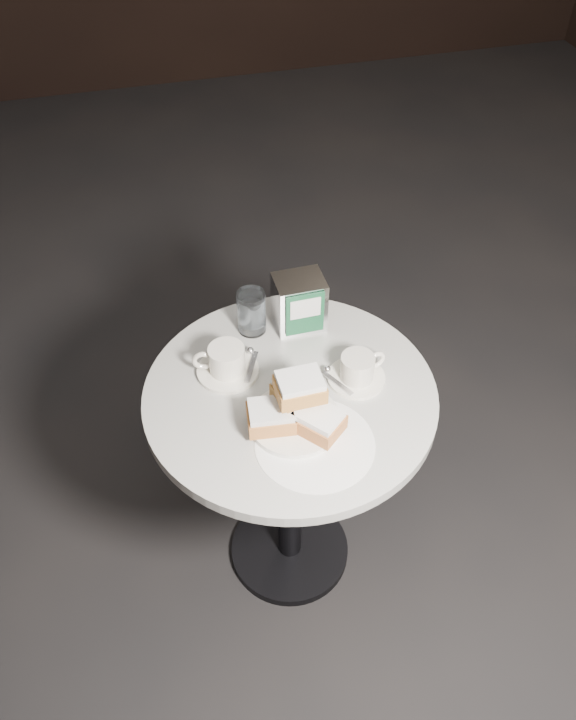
# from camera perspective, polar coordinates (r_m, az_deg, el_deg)

# --- Properties ---
(ground) EXTENTS (7.00, 7.00, 0.00)m
(ground) POSITION_cam_1_polar(r_m,az_deg,el_deg) (2.27, 0.13, -15.30)
(ground) COLOR black
(ground) RESTS_ON ground
(cafe_table) EXTENTS (0.70, 0.70, 0.74)m
(cafe_table) POSITION_cam_1_polar(r_m,az_deg,el_deg) (1.82, 0.16, -6.75)
(cafe_table) COLOR black
(cafe_table) RESTS_ON ground
(sugar_spill) EXTENTS (0.34, 0.34, 0.00)m
(sugar_spill) POSITION_cam_1_polar(r_m,az_deg,el_deg) (1.56, 2.20, -6.80)
(sugar_spill) COLOR white
(sugar_spill) RESTS_ON cafe_table
(beignet_plate) EXTENTS (0.28, 0.28, 0.14)m
(beignet_plate) POSITION_cam_1_polar(r_m,az_deg,el_deg) (1.56, 0.68, -3.96)
(beignet_plate) COLOR white
(beignet_plate) RESTS_ON cafe_table
(coffee_cup_left) EXTENTS (0.17, 0.17, 0.08)m
(coffee_cup_left) POSITION_cam_1_polar(r_m,az_deg,el_deg) (1.69, -5.02, -0.18)
(coffee_cup_left) COLOR white
(coffee_cup_left) RESTS_ON cafe_table
(coffee_cup_right) EXTENTS (0.17, 0.17, 0.07)m
(coffee_cup_right) POSITION_cam_1_polar(r_m,az_deg,el_deg) (1.68, 5.67, -0.79)
(coffee_cup_right) COLOR white
(coffee_cup_right) RESTS_ON cafe_table
(water_glass_left) EXTENTS (0.07, 0.07, 0.12)m
(water_glass_left) POSITION_cam_1_polar(r_m,az_deg,el_deg) (1.78, -2.98, 3.88)
(water_glass_left) COLOR silver
(water_glass_left) RESTS_ON cafe_table
(water_glass_right) EXTENTS (0.09, 0.09, 0.11)m
(water_glass_right) POSITION_cam_1_polar(r_m,az_deg,el_deg) (1.79, 0.85, 4.12)
(water_glass_right) COLOR silver
(water_glass_right) RESTS_ON cafe_table
(napkin_dispenser) EXTENTS (0.13, 0.11, 0.14)m
(napkin_dispenser) POSITION_cam_1_polar(r_m,az_deg,el_deg) (1.78, 0.92, 4.69)
(napkin_dispenser) COLOR silver
(napkin_dispenser) RESTS_ON cafe_table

